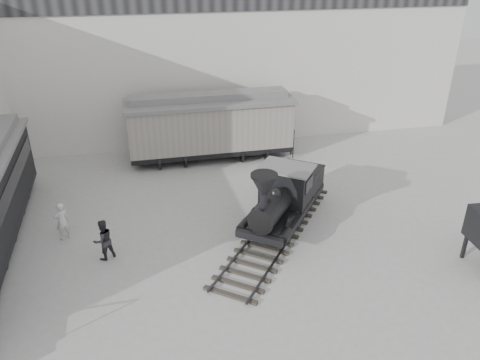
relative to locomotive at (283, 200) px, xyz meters
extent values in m
plane|color=#9E9E9B|center=(-1.96, -3.42, -1.27)|extent=(90.00, 90.00, 0.00)
cube|color=silver|center=(-1.96, 11.58, 4.23)|extent=(34.00, 2.40, 11.00)
cube|color=#2D2822|center=(-0.46, -0.61, -1.18)|extent=(7.53, 9.03, 0.17)
cube|color=#2D2D30|center=(-1.07, -0.16, -1.13)|extent=(5.91, 7.81, 0.06)
cube|color=#2D2D30|center=(0.14, -1.07, -1.13)|extent=(5.91, 7.81, 0.06)
cylinder|color=black|center=(-1.44, -0.54, -0.52)|extent=(0.80, 1.00, 1.16)
cylinder|color=black|center=(-0.12, -1.53, -0.52)|extent=(0.80, 1.00, 1.16)
cylinder|color=black|center=(-0.61, 0.56, -0.52)|extent=(0.80, 1.00, 1.16)
cylinder|color=black|center=(0.70, -0.44, -0.52)|extent=(0.80, 1.00, 1.16)
cube|color=black|center=(-0.37, -0.49, -0.39)|extent=(3.97, 4.31, 0.30)
cylinder|color=black|center=(-0.81, -1.08, 0.29)|extent=(2.30, 2.58, 1.06)
cylinder|color=black|center=(-1.38, -1.84, 1.11)|extent=(0.38, 0.38, 0.63)
cone|color=black|center=(-1.38, -1.84, 1.80)|extent=(1.42, 1.42, 0.74)
sphere|color=black|center=(-0.56, -0.74, 0.79)|extent=(0.55, 0.55, 0.55)
cube|color=black|center=(0.20, 0.27, 0.58)|extent=(2.50, 2.38, 1.64)
cube|color=slate|center=(0.20, 0.27, 1.44)|extent=(2.80, 2.67, 0.08)
cube|color=black|center=(1.35, 1.79, -0.01)|extent=(2.79, 2.83, 0.95)
cylinder|color=black|center=(-4.27, 8.23, -0.85)|extent=(2.07, 0.84, 0.83)
cylinder|color=black|center=(0.49, 8.25, -0.85)|extent=(2.07, 0.84, 0.83)
cube|color=black|center=(-1.89, 8.24, -0.65)|extent=(9.32, 2.63, 0.31)
cube|color=gray|center=(-1.89, 8.24, 0.80)|extent=(9.32, 2.73, 2.58)
cube|color=slate|center=(-1.89, 8.24, 2.20)|extent=(9.63, 3.05, 0.21)
cube|color=slate|center=(-1.89, 8.24, 2.49)|extent=(8.90, 1.28, 0.37)
cylinder|color=black|center=(-12.69, 4.24, -0.85)|extent=(2.20, 0.91, 0.83)
cube|color=black|center=(-11.16, 0.74, 1.24)|extent=(0.44, 11.03, 0.74)
imported|color=silver|center=(-9.42, 0.92, -0.41)|extent=(0.75, 0.65, 1.72)
imported|color=#29282D|center=(-7.66, -0.93, -0.40)|extent=(1.05, 0.99, 1.73)
cube|color=black|center=(6.39, -3.95, -0.71)|extent=(0.13, 0.13, 1.11)
camera|label=1|loc=(-5.68, -17.23, 9.88)|focal=35.00mm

